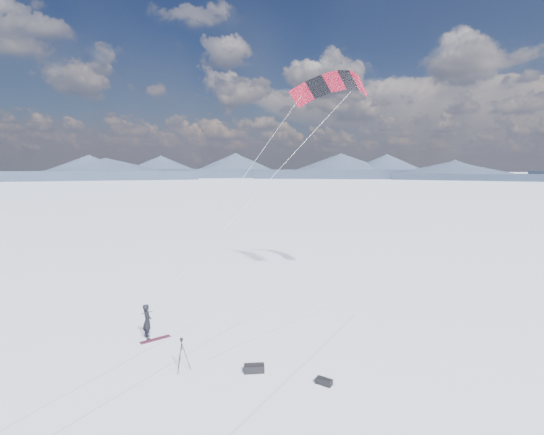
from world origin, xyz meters
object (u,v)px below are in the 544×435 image
object	(u,v)px
gear_bag_a	(254,368)
tripod	(182,350)
snowboard	(155,339)
gear_bag_b	(324,381)
snowkiter	(148,338)

from	to	relation	value
gear_bag_a	tripod	bearing A→B (deg)	171.72
tripod	gear_bag_a	size ratio (longest dim) A/B	1.57
snowboard	gear_bag_b	distance (m)	8.36
tripod	gear_bag_b	size ratio (longest dim) A/B	2.07
snowkiter	tripod	size ratio (longest dim) A/B	1.24
snowkiter	tripod	world-z (taller)	tripod
tripod	gear_bag_b	xyz separation A→B (m)	(4.90, -2.73, -0.74)
snowkiter	gear_bag_a	world-z (taller)	snowkiter
snowboard	tripod	bearing A→B (deg)	-93.25
gear_bag_a	snowkiter	bearing A→B (deg)	143.17
gear_bag_b	tripod	bearing A→B (deg)	-157.52
snowkiter	gear_bag_a	xyz separation A→B (m)	(3.92, -4.63, 0.16)
snowkiter	gear_bag_b	size ratio (longest dim) A/B	2.57
snowboard	gear_bag_a	world-z (taller)	gear_bag_a
snowboard	gear_bag_b	xyz separation A→B (m)	(5.81, -6.01, 0.10)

